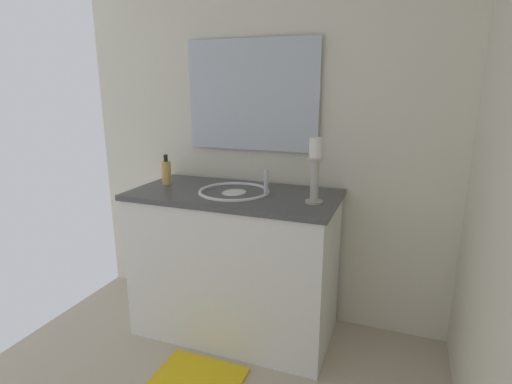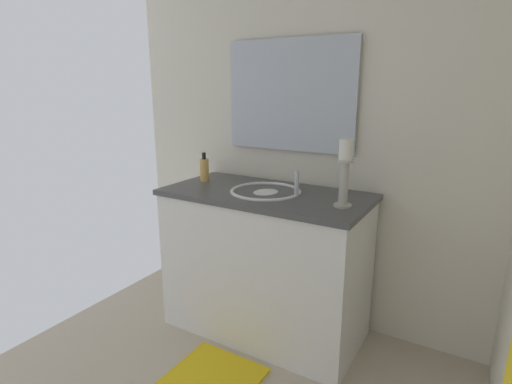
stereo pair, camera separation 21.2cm
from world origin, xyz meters
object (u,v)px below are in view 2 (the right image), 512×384
at_px(mirror, 290,96).
at_px(soap_bottle, 204,169).
at_px(sink_basin, 266,198).
at_px(vanity_cabinet, 265,263).
at_px(candle_holder_tall, 344,171).

relative_size(mirror, soap_bottle, 4.52).
height_order(sink_basin, soap_bottle, soap_bottle).
bearing_deg(mirror, soap_bottle, -62.02).
xyz_separation_m(vanity_cabinet, mirror, (-0.28, 0.00, 0.95)).
height_order(sink_basin, mirror, mirror).
bearing_deg(candle_holder_tall, sink_basin, -96.37).
distance_m(vanity_cabinet, sink_basin, 0.39).
distance_m(candle_holder_tall, soap_bottle, 0.93).
xyz_separation_m(vanity_cabinet, candle_holder_tall, (0.05, 0.47, 0.61)).
xyz_separation_m(sink_basin, soap_bottle, (-0.04, -0.46, 0.11)).
bearing_deg(sink_basin, soap_bottle, -94.54).
height_order(mirror, soap_bottle, mirror).
distance_m(vanity_cabinet, soap_bottle, 0.68).
relative_size(vanity_cabinet, mirror, 1.44).
distance_m(mirror, candle_holder_tall, 0.67).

